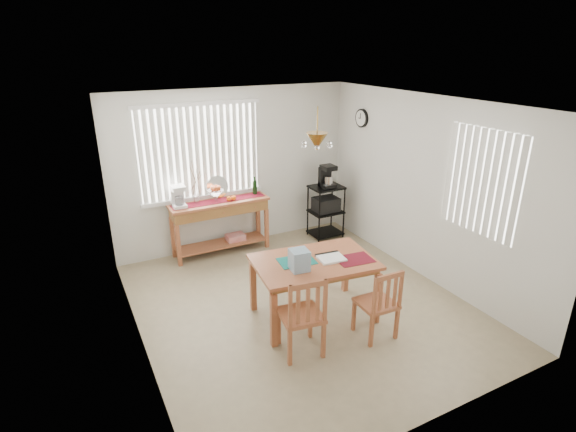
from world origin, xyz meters
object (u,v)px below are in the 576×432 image
sideboard (220,214)px  cart_items (327,176)px  chair_left (302,316)px  wire_cart (326,206)px  chair_right (378,304)px  dining_table (314,267)px

sideboard → cart_items: size_ratio=4.15×
chair_left → wire_cart: bearing=53.6°
chair_left → chair_right: size_ratio=1.09×
cart_items → chair_right: cart_items is taller
dining_table → chair_right: size_ratio=1.73×
sideboard → dining_table: (0.39, -2.29, 0.02)m
dining_table → chair_right: 0.88m
sideboard → wire_cart: bearing=-7.0°
cart_items → chair_right: bearing=-110.2°
wire_cart → chair_right: size_ratio=1.04×
wire_cart → chair_right: (-1.02, -2.78, -0.12)m
wire_cart → cart_items: (0.00, 0.01, 0.54)m
sideboard → wire_cart: 1.87m
chair_right → cart_items: bearing=69.8°
wire_cart → chair_right: bearing=-110.2°
sideboard → cart_items: cart_items is taller
sideboard → chair_right: chair_right is taller
wire_cart → cart_items: size_ratio=2.43×
wire_cart → chair_left: chair_left is taller
dining_table → cart_items: bearing=54.8°
sideboard → cart_items: (1.85, -0.22, 0.43)m
wire_cart → cart_items: cart_items is taller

